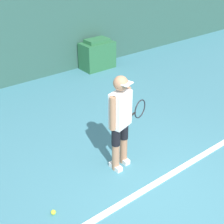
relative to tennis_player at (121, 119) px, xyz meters
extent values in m
plane|color=teal|center=(-0.05, -0.87, -0.87)|extent=(24.00, 24.00, 0.00)
cube|color=#2D564C|center=(-0.05, 4.17, 0.29)|extent=(24.00, 0.10, 2.32)
cube|color=white|center=(-0.05, -0.69, -0.87)|extent=(21.60, 0.10, 0.01)
cylinder|color=#A37556|center=(-0.12, -0.03, -0.63)|extent=(0.12, 0.12, 0.47)
cylinder|color=black|center=(-0.12, -0.03, -0.25)|extent=(0.14, 0.14, 0.29)
cube|color=white|center=(-0.12, -0.03, -0.83)|extent=(0.10, 0.24, 0.08)
cylinder|color=#A37556|center=(0.09, 0.03, -0.63)|extent=(0.12, 0.12, 0.47)
cylinder|color=black|center=(0.09, 0.03, -0.25)|extent=(0.14, 0.14, 0.29)
cube|color=white|center=(0.09, 0.03, -0.83)|extent=(0.10, 0.24, 0.08)
cube|color=white|center=(-0.01, 0.00, 0.17)|extent=(0.38, 0.29, 0.56)
sphere|color=#A37556|center=(-0.01, 0.00, 0.60)|extent=(0.22, 0.22, 0.22)
cube|color=white|center=(0.01, -0.10, 0.62)|extent=(0.21, 0.16, 0.02)
cylinder|color=#A37556|center=(-0.20, -0.06, 0.19)|extent=(0.09, 0.09, 0.53)
cylinder|color=#A37556|center=(0.17, 0.05, 0.19)|extent=(0.09, 0.09, 0.53)
cylinder|color=black|center=(0.29, 0.08, -0.08)|extent=(0.23, 0.09, 0.03)
torus|color=black|center=(0.54, 0.16, -0.08)|extent=(0.32, 0.11, 0.33)
sphere|color=#D1E533|center=(-1.38, -0.26, -0.84)|extent=(0.07, 0.07, 0.07)
cube|color=#28663D|center=(2.29, 3.79, -0.50)|extent=(0.93, 0.56, 0.75)
cube|color=#28663D|center=(2.29, 3.79, -0.07)|extent=(0.65, 0.39, 0.10)
camera|label=1|loc=(-2.62, -3.11, 2.38)|focal=50.00mm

